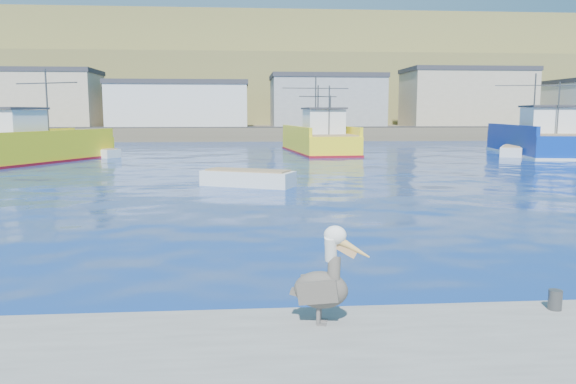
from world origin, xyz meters
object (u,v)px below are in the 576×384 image
Objects in this scene: trawler_yellow_a at (34,147)px; boat_orange at (322,141)px; skiff_extra at (97,154)px; trawler_yellow_b at (319,140)px; skiff_mid at (248,180)px; pelican at (324,282)px; trawler_blue at (539,140)px; skiff_far at (512,152)px.

boat_orange is (21.62, 9.22, -0.11)m from trawler_yellow_a.
skiff_extra is at bearing -165.89° from boat_orange.
trawler_yellow_b is 3.24× the size of skiff_extra.
boat_orange is 19.10m from skiff_extra.
trawler_yellow_a is at bearing 136.26° from skiff_mid.
trawler_yellow_a reaches higher than skiff_mid.
pelican is at bearing -71.56° from skiff_extra.
boat_orange is at bearing 14.11° from skiff_extra.
trawler_yellow_b is 0.90× the size of trawler_blue.
trawler_blue is (39.19, 4.47, 0.10)m from trawler_yellow_a.
skiff_far is at bearing -21.68° from boat_orange.
trawler_yellow_b is 2.83× the size of skiff_mid.
skiff_far is at bearing 5.26° from trawler_yellow_a.
skiff_extra is (-18.11, -3.46, -0.84)m from trawler_yellow_b.
trawler_yellow_a is 36.54m from skiff_far.
pelican is at bearing -119.64° from skiff_far.
trawler_yellow_a is at bearing -124.23° from skiff_extra.
trawler_yellow_a reaches higher than skiff_extra.
trawler_blue is 1.97× the size of boat_orange.
skiff_mid is 27.79m from skiff_far.
trawler_blue is at bearing 57.93° from pelican.
skiff_extra is at bearing 55.77° from trawler_yellow_a.
skiff_mid is (-6.43, -22.17, -0.81)m from trawler_yellow_b.
trawler_blue reaches higher than trawler_yellow_b.
skiff_mid is at bearing -43.74° from trawler_yellow_a.
skiff_far is 33.30m from skiff_extra.
skiff_far is (21.59, 17.50, 0.02)m from skiff_mid.
boat_orange is 1.54× the size of skiff_far.
trawler_blue is 44.31m from pelican.
trawler_yellow_a is at bearing 115.32° from pelican.
boat_orange is at bearing 158.32° from skiff_far.
skiff_far is at bearing -17.13° from trawler_yellow_b.
trawler_yellow_a reaches higher than skiff_far.
pelican is at bearing -98.02° from boat_orange.
trawler_yellow_a is 23.50m from boat_orange.
trawler_yellow_b is 15.89m from skiff_far.
pelican reaches higher than skiff_mid.
skiff_mid is at bearing -58.03° from skiff_extra.
trawler_blue reaches higher than skiff_extra.
trawler_yellow_b reaches higher than skiff_far.
trawler_blue is 36.09m from skiff_extra.
boat_orange is 5.30× the size of pelican.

